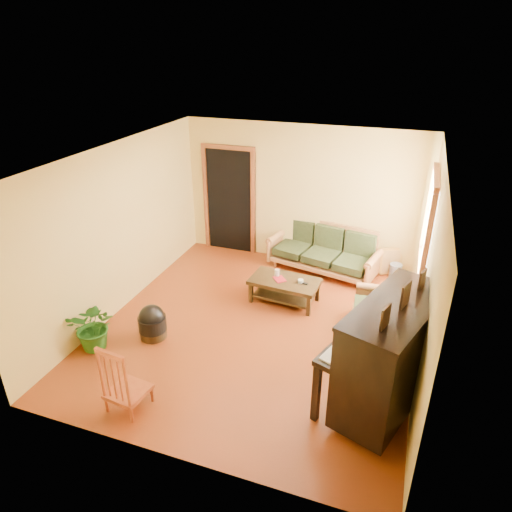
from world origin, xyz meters
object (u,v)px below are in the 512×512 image
at_px(armchair, 376,305).
at_px(footstool, 153,325).
at_px(sofa, 323,250).
at_px(coffee_table, 284,291).
at_px(red_chair, 126,376).
at_px(piano, 390,358).
at_px(potted_plant, 94,326).
at_px(ceramic_crock, 395,271).

distance_m(armchair, footstool, 3.29).
xyz_separation_m(sofa, footstool, (-1.89, -2.84, -0.23)).
distance_m(coffee_table, armchair, 1.51).
relative_size(sofa, red_chair, 2.16).
relative_size(sofa, piano, 1.24).
bearing_deg(piano, potted_plant, -158.18).
height_order(armchair, red_chair, red_chair).
bearing_deg(coffee_table, armchair, -10.19).
bearing_deg(footstool, armchair, 23.60).
height_order(sofa, armchair, sofa).
distance_m(armchair, piano, 1.67).
bearing_deg(potted_plant, coffee_table, 43.99).
distance_m(ceramic_crock, potted_plant, 5.19).
bearing_deg(coffee_table, piano, -46.70).
bearing_deg(sofa, footstool, -111.18).
bearing_deg(sofa, ceramic_crock, 20.39).
height_order(piano, potted_plant, piano).
bearing_deg(potted_plant, piano, 2.78).
relative_size(red_chair, potted_plant, 1.27).
xyz_separation_m(coffee_table, footstool, (-1.53, -1.58, -0.01)).
relative_size(armchair, red_chair, 0.86).
xyz_separation_m(armchair, ceramic_crock, (0.19, 1.71, -0.26)).
xyz_separation_m(red_chair, ceramic_crock, (2.73, 4.34, -0.32)).
xyz_separation_m(piano, ceramic_crock, (-0.10, 3.32, -0.57)).
height_order(sofa, footstool, sofa).
bearing_deg(ceramic_crock, coffee_table, -139.06).
relative_size(footstool, red_chair, 0.44).
xyz_separation_m(coffee_table, potted_plant, (-2.14, -2.07, 0.16)).
height_order(sofa, piano, piano).
height_order(footstool, red_chair, red_chair).
xyz_separation_m(footstool, red_chair, (0.46, -1.31, 0.27)).
bearing_deg(footstool, sofa, 56.43).
relative_size(sofa, coffee_table, 1.79).
bearing_deg(coffee_table, potted_plant, -136.01).
distance_m(armchair, potted_plant, 4.04).
bearing_deg(footstool, red_chair, -70.49).
distance_m(piano, ceramic_crock, 3.38).
bearing_deg(ceramic_crock, armchair, -96.36).
distance_m(sofa, armchair, 1.90).
distance_m(armchair, ceramic_crock, 1.74).
relative_size(piano, red_chair, 1.74).
relative_size(armchair, footstool, 1.95).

